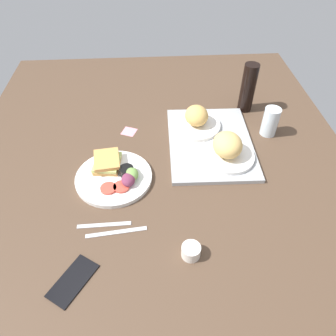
{
  "coord_description": "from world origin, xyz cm",
  "views": [
    {
      "loc": [
        82.36,
        -2.26,
        83.22
      ],
      "look_at": [
        2.0,
        3.0,
        4.0
      ],
      "focal_mm": 33.91,
      "sensor_mm": 36.0,
      "label": 1
    }
  ],
  "objects_px": {
    "drinking_glass": "(270,122)",
    "cell_phone": "(73,280)",
    "serving_tray": "(210,142)",
    "soda_bottle": "(248,88)",
    "espresso_cup": "(191,251)",
    "sticky_note": "(129,132)",
    "plate_with_salad": "(115,174)",
    "fork": "(104,225)",
    "knife": "(116,232)",
    "bread_plate_far": "(228,148)",
    "bread_plate_near": "(196,120)"
  },
  "relations": [
    {
      "from": "drinking_glass",
      "to": "cell_phone",
      "type": "relative_size",
      "value": 0.84
    },
    {
      "from": "serving_tray",
      "to": "soda_bottle",
      "type": "bearing_deg",
      "value": 140.47
    },
    {
      "from": "serving_tray",
      "to": "espresso_cup",
      "type": "distance_m",
      "value": 0.51
    },
    {
      "from": "sticky_note",
      "to": "soda_bottle",
      "type": "bearing_deg",
      "value": 104.45
    },
    {
      "from": "soda_bottle",
      "to": "espresso_cup",
      "type": "relative_size",
      "value": 3.9
    },
    {
      "from": "plate_with_salad",
      "to": "fork",
      "type": "relative_size",
      "value": 1.61
    },
    {
      "from": "fork",
      "to": "serving_tray",
      "type": "bearing_deg",
      "value": 42.09
    },
    {
      "from": "espresso_cup",
      "to": "knife",
      "type": "distance_m",
      "value": 0.24
    },
    {
      "from": "bread_plate_far",
      "to": "plate_with_salad",
      "type": "xyz_separation_m",
      "value": [
        0.07,
        -0.42,
        -0.04
      ]
    },
    {
      "from": "soda_bottle",
      "to": "cell_phone",
      "type": "height_order",
      "value": "soda_bottle"
    },
    {
      "from": "fork",
      "to": "espresso_cup",
      "type": "bearing_deg",
      "value": -26.1
    },
    {
      "from": "bread_plate_far",
      "to": "soda_bottle",
      "type": "xyz_separation_m",
      "value": [
        -0.33,
        0.15,
        0.05
      ]
    },
    {
      "from": "bread_plate_far",
      "to": "soda_bottle",
      "type": "height_order",
      "value": "soda_bottle"
    },
    {
      "from": "serving_tray",
      "to": "cell_phone",
      "type": "relative_size",
      "value": 3.13
    },
    {
      "from": "knife",
      "to": "serving_tray",
      "type": "bearing_deg",
      "value": 42.59
    },
    {
      "from": "plate_with_salad",
      "to": "fork",
      "type": "xyz_separation_m",
      "value": [
        0.21,
        -0.02,
        -0.02
      ]
    },
    {
      "from": "soda_bottle",
      "to": "fork",
      "type": "xyz_separation_m",
      "value": [
        0.61,
        -0.59,
        -0.11
      ]
    },
    {
      "from": "drinking_glass",
      "to": "fork",
      "type": "relative_size",
      "value": 0.71
    },
    {
      "from": "bread_plate_near",
      "to": "sticky_note",
      "type": "height_order",
      "value": "bread_plate_near"
    },
    {
      "from": "soda_bottle",
      "to": "fork",
      "type": "distance_m",
      "value": 0.86
    },
    {
      "from": "serving_tray",
      "to": "cell_phone",
      "type": "bearing_deg",
      "value": -40.28
    },
    {
      "from": "soda_bottle",
      "to": "cell_phone",
      "type": "distance_m",
      "value": 1.04
    },
    {
      "from": "fork",
      "to": "knife",
      "type": "xyz_separation_m",
      "value": [
        0.03,
        0.04,
        0.0
      ]
    },
    {
      "from": "plate_with_salad",
      "to": "fork",
      "type": "height_order",
      "value": "plate_with_salad"
    },
    {
      "from": "bread_plate_far",
      "to": "espresso_cup",
      "type": "relative_size",
      "value": 3.55
    },
    {
      "from": "cell_phone",
      "to": "bread_plate_far",
      "type": "bearing_deg",
      "value": 165.23
    },
    {
      "from": "bread_plate_near",
      "to": "bread_plate_far",
      "type": "relative_size",
      "value": 1.07
    },
    {
      "from": "serving_tray",
      "to": "knife",
      "type": "bearing_deg",
      "value": -41.62
    },
    {
      "from": "plate_with_salad",
      "to": "bread_plate_near",
      "type": "bearing_deg",
      "value": 129.45
    },
    {
      "from": "bread_plate_far",
      "to": "drinking_glass",
      "type": "height_order",
      "value": "drinking_glass"
    },
    {
      "from": "fork",
      "to": "knife",
      "type": "distance_m",
      "value": 0.05
    },
    {
      "from": "bread_plate_far",
      "to": "fork",
      "type": "height_order",
      "value": "bread_plate_far"
    },
    {
      "from": "espresso_cup",
      "to": "fork",
      "type": "bearing_deg",
      "value": -115.06
    },
    {
      "from": "serving_tray",
      "to": "plate_with_salad",
      "type": "xyz_separation_m",
      "value": [
        0.17,
        -0.37,
        0.01
      ]
    },
    {
      "from": "plate_with_salad",
      "to": "knife",
      "type": "bearing_deg",
      "value": 3.83
    },
    {
      "from": "cell_phone",
      "to": "soda_bottle",
      "type": "bearing_deg",
      "value": 173.54
    },
    {
      "from": "fork",
      "to": "knife",
      "type": "height_order",
      "value": "same"
    },
    {
      "from": "serving_tray",
      "to": "bread_plate_far",
      "type": "xyz_separation_m",
      "value": [
        0.1,
        0.05,
        0.05
      ]
    },
    {
      "from": "serving_tray",
      "to": "bread_plate_near",
      "type": "relative_size",
      "value": 2.12
    },
    {
      "from": "bread_plate_near",
      "to": "espresso_cup",
      "type": "xyz_separation_m",
      "value": [
        0.6,
        -0.09,
        -0.03
      ]
    },
    {
      "from": "drinking_glass",
      "to": "cell_phone",
      "type": "height_order",
      "value": "drinking_glass"
    },
    {
      "from": "drinking_glass",
      "to": "cell_phone",
      "type": "distance_m",
      "value": 0.94
    },
    {
      "from": "bread_plate_far",
      "to": "knife",
      "type": "xyz_separation_m",
      "value": [
        0.31,
        -0.4,
        -0.05
      ]
    },
    {
      "from": "drinking_glass",
      "to": "knife",
      "type": "height_order",
      "value": "drinking_glass"
    },
    {
      "from": "cell_phone",
      "to": "bread_plate_near",
      "type": "bearing_deg",
      "value": -179.13
    },
    {
      "from": "knife",
      "to": "cell_phone",
      "type": "xyz_separation_m",
      "value": [
        0.15,
        -0.11,
        0.0
      ]
    },
    {
      "from": "bread_plate_far",
      "to": "fork",
      "type": "distance_m",
      "value": 0.52
    },
    {
      "from": "bread_plate_near",
      "to": "knife",
      "type": "distance_m",
      "value": 0.59
    },
    {
      "from": "serving_tray",
      "to": "sticky_note",
      "type": "xyz_separation_m",
      "value": [
        -0.1,
        -0.33,
        -0.01
      ]
    },
    {
      "from": "bread_plate_far",
      "to": "plate_with_salad",
      "type": "distance_m",
      "value": 0.43
    }
  ]
}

